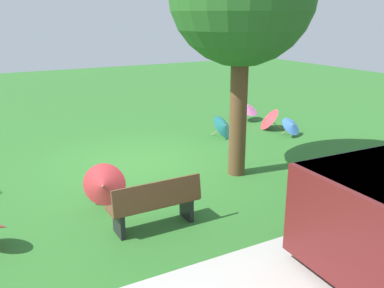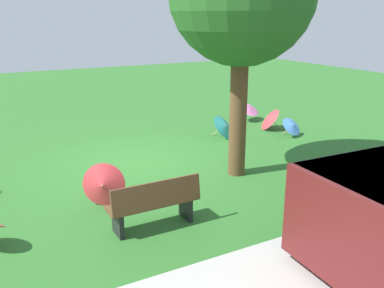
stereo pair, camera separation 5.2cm
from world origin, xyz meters
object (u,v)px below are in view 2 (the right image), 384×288
at_px(park_bench, 154,203).
at_px(parasol_teal_0, 225,126).
at_px(parasol_red_1, 269,118).
at_px(parasol_blue_0, 292,126).
at_px(parasol_pink_0, 248,107).
at_px(parasol_red_2, 103,185).

relative_size(park_bench, parasol_teal_0, 1.63).
relative_size(parasol_red_1, parasol_blue_0, 1.30).
bearing_deg(parasol_teal_0, park_bench, 45.26).
bearing_deg(parasol_pink_0, parasol_red_1, 85.83).
height_order(parasol_red_1, parasol_pink_0, same).
xyz_separation_m(park_bench, parasol_pink_0, (-5.97, -5.55, 0.01)).
bearing_deg(parasol_red_1, park_bench, 36.11).
xyz_separation_m(parasol_red_2, parasol_blue_0, (-6.47, -1.97, -0.08)).
distance_m(parasol_teal_0, parasol_blue_0, 2.05).
xyz_separation_m(parasol_teal_0, parasol_pink_0, (-1.85, -1.38, 0.12)).
xyz_separation_m(parasol_teal_0, parasol_blue_0, (-1.85, 0.89, -0.01)).
distance_m(parasol_teal_0, parasol_red_1, 1.76).
bearing_deg(parasol_blue_0, parasol_teal_0, -25.76).
bearing_deg(park_bench, parasol_blue_0, -151.27).
distance_m(parasol_red_2, parasol_blue_0, 6.76).
distance_m(park_bench, parasol_blue_0, 6.81).
bearing_deg(parasol_pink_0, parasol_teal_0, 36.79).
relative_size(parasol_teal_0, parasol_blue_0, 1.32).
relative_size(parasol_teal_0, parasol_pink_0, 0.95).
height_order(parasol_teal_0, parasol_red_2, parasol_red_2).
bearing_deg(park_bench, parasol_red_1, -143.89).
relative_size(parasol_pink_0, parasol_blue_0, 1.39).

